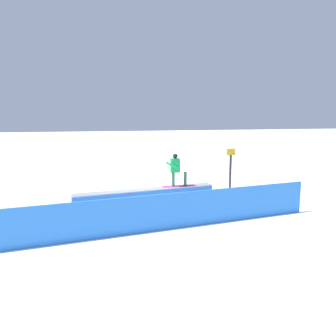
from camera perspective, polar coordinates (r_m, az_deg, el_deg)
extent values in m
plane|color=white|center=(14.21, -3.85, -5.75)|extent=(120.00, 120.00, 0.00)
cube|color=blue|center=(14.14, -3.87, -4.79)|extent=(6.17, 1.33, 0.49)
cube|color=black|center=(14.17, -3.86, -5.27)|extent=(6.18, 1.35, 0.12)
cube|color=#8F959C|center=(14.08, -3.88, -3.74)|extent=(6.18, 1.39, 0.04)
cube|color=#C33089|center=(14.59, 1.96, -3.15)|extent=(1.53, 0.33, 0.01)
cylinder|color=#3B6A44|center=(14.47, 0.90, -1.98)|extent=(0.14, 0.14, 0.62)
cylinder|color=#3B6A44|center=(14.59, 3.02, -1.89)|extent=(0.14, 0.14, 0.62)
cube|color=green|center=(14.38, 1.24, 0.45)|extent=(0.41, 0.25, 0.62)
sphere|color=black|center=(14.32, 1.25, 2.10)|extent=(0.22, 0.22, 0.22)
cylinder|color=green|center=(14.17, 0.68, 0.45)|extent=(0.52, 0.10, 0.35)
cylinder|color=green|center=(14.55, 1.49, 0.68)|extent=(0.14, 0.09, 0.56)
cube|color=#2E7CE1|center=(10.57, -0.66, -7.68)|extent=(10.89, 1.57, 1.19)
cylinder|color=#262628|center=(14.67, 10.77, -1.55)|extent=(0.10, 0.10, 1.93)
cube|color=yellow|center=(14.51, 10.90, 2.78)|extent=(0.40, 0.04, 0.30)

